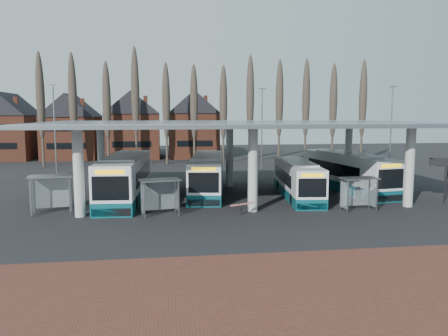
{
  "coord_description": "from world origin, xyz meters",
  "views": [
    {
      "loc": [
        -6.29,
        -27.76,
        6.97
      ],
      "look_at": [
        -1.45,
        7.0,
        2.62
      ],
      "focal_mm": 35.0,
      "sensor_mm": 36.0,
      "label": 1
    }
  ],
  "objects": [
    {
      "name": "bus_2",
      "position": [
        4.88,
        7.53,
        1.44
      ],
      "size": [
        3.52,
        11.17,
        3.05
      ],
      "rotation": [
        0.0,
        0.0,
        -0.11
      ],
      "color": "white",
      "rests_on": "ground"
    },
    {
      "name": "shelter_2",
      "position": [
        7.59,
        1.67,
        1.77
      ],
      "size": [
        2.71,
        1.49,
        2.44
      ],
      "rotation": [
        0.0,
        0.0,
        0.07
      ],
      "color": "gray",
      "rests_on": "ground"
    },
    {
      "name": "poplar_row",
      "position": [
        0.0,
        33.0,
        8.78
      ],
      "size": [
        45.1,
        1.1,
        14.5
      ],
      "color": "#473D33",
      "rests_on": "ground"
    },
    {
      "name": "bus_3",
      "position": [
        10.41,
        10.13,
        1.63
      ],
      "size": [
        4.46,
        12.71,
        3.46
      ],
      "rotation": [
        0.0,
        0.0,
        0.15
      ],
      "color": "white",
      "rests_on": "ground"
    },
    {
      "name": "lamp_post_c",
      "position": [
        20.0,
        20.0,
        5.34
      ],
      "size": [
        0.8,
        0.16,
        10.17
      ],
      "color": "slate",
      "rests_on": "ground"
    },
    {
      "name": "bus_0",
      "position": [
        -9.4,
        8.42,
        1.73
      ],
      "size": [
        3.7,
        13.34,
        3.66
      ],
      "rotation": [
        0.0,
        0.0,
        -0.07
      ],
      "color": "white",
      "rests_on": "ground"
    },
    {
      "name": "lamp_post_b",
      "position": [
        6.0,
        26.0,
        5.34
      ],
      "size": [
        0.8,
        0.16,
        10.17
      ],
      "color": "slate",
      "rests_on": "ground"
    },
    {
      "name": "info_sign_0",
      "position": [
        15.41,
        3.12,
        3.0
      ],
      "size": [
        2.29,
        0.97,
        3.57
      ],
      "rotation": [
        0.0,
        0.0,
        -0.36
      ],
      "color": "black",
      "rests_on": "ground"
    },
    {
      "name": "barrier",
      "position": [
        -1.0,
        1.2,
        0.76
      ],
      "size": [
        1.78,
        0.97,
        0.98
      ],
      "rotation": [
        0.0,
        0.0,
        0.47
      ],
      "color": "black",
      "rests_on": "ground"
    },
    {
      "name": "shelter_1",
      "position": [
        -6.61,
        2.21,
        1.85
      ],
      "size": [
        2.96,
        1.89,
        2.54
      ],
      "rotation": [
        0.0,
        0.0,
        0.2
      ],
      "color": "gray",
      "rests_on": "ground"
    },
    {
      "name": "townhouse_row",
      "position": [
        -15.75,
        44.0,
        5.94
      ],
      "size": [
        36.8,
        10.3,
        12.25
      ],
      "color": "brown",
      "rests_on": "ground"
    },
    {
      "name": "ground",
      "position": [
        0.0,
        0.0,
        0.0
      ],
      "size": [
        140.0,
        140.0,
        0.0
      ],
      "primitive_type": "plane",
      "color": "black",
      "rests_on": "ground"
    },
    {
      "name": "shelter_0",
      "position": [
        -14.15,
        3.83,
        1.98
      ],
      "size": [
        3.09,
        1.82,
        2.72
      ],
      "rotation": [
        0.0,
        0.0,
        0.13
      ],
      "color": "gray",
      "rests_on": "ground"
    },
    {
      "name": "station_canopy",
      "position": [
        0.0,
        8.0,
        5.68
      ],
      "size": [
        32.0,
        16.0,
        6.34
      ],
      "color": "beige",
      "rests_on": "ground"
    },
    {
      "name": "bus_1",
      "position": [
        -2.46,
        10.36,
        1.61
      ],
      "size": [
        4.39,
        12.51,
        3.41
      ],
      "rotation": [
        0.0,
        0.0,
        -0.15
      ],
      "color": "white",
      "rests_on": "ground"
    },
    {
      "name": "info_sign_1",
      "position": [
        16.85,
        4.9,
        2.77
      ],
      "size": [
        2.2,
        0.55,
        3.3
      ],
      "rotation": [
        0.0,
        0.0,
        0.2
      ],
      "color": "black",
      "rests_on": "ground"
    },
    {
      "name": "brick_strip",
      "position": [
        0.0,
        -12.0,
        0.01
      ],
      "size": [
        70.0,
        10.0,
        0.03
      ],
      "primitive_type": "cube",
      "color": "brown",
      "rests_on": "ground"
    },
    {
      "name": "lamp_post_a",
      "position": [
        -18.0,
        22.0,
        5.34
      ],
      "size": [
        0.8,
        0.16,
        10.17
      ],
      "color": "slate",
      "rests_on": "ground"
    }
  ]
}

